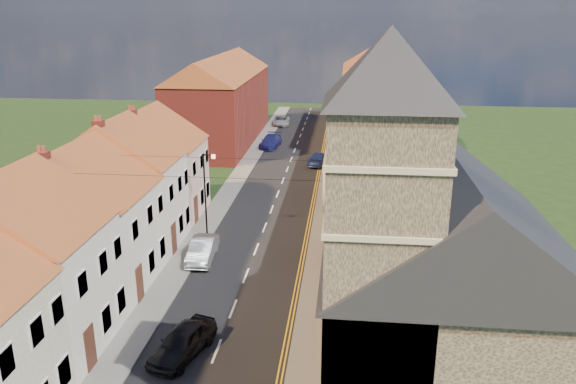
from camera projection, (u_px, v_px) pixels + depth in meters
The scene contains 23 objects.
road at pixel (278, 194), 49.51m from camera, with size 7.00×90.00×0.02m, color black.
pavement_left at pixel (229, 192), 49.93m from camera, with size 1.80×90.00×0.12m, color slate.
pavement_right at pixel (328, 195), 49.06m from camera, with size 1.80×90.00×0.12m, color slate.
church at pixel (434, 275), 21.55m from camera, with size 11.25×14.25×15.20m.
cottage_r_tudor at pixel (406, 221), 30.85m from camera, with size 8.30×5.20×9.00m.
cottage_r_white_near at pixel (398, 191), 35.95m from camera, with size 8.30×6.00×9.00m.
cottage_r_cream_mid at pixel (392, 168), 41.05m from camera, with size 8.30×5.20×9.00m.
cottage_r_pink at pixel (388, 150), 46.15m from camera, with size 8.30×6.00×9.00m.
cottage_r_white_far at pixel (384, 136), 51.25m from camera, with size 8.30×5.20×9.00m.
cottage_r_cream_far at pixel (381, 125), 56.36m from camera, with size 8.30×6.00×9.00m.
cottage_l_cream at pixel (13, 261), 25.93m from camera, with size 8.30×6.30×9.10m.
cottage_l_white at pixel (77, 215), 32.02m from camera, with size 8.30×6.90×8.80m.
cottage_l_brick_mid at pixel (119, 181), 37.73m from camera, with size 8.30×5.70×9.10m.
cottage_l_pink at pixel (148, 161), 43.26m from camera, with size 8.30×6.30×8.80m.
block_right_far at pixel (375, 94), 70.56m from camera, with size 8.30×24.20×10.50m.
block_left_far at pixel (221, 98), 67.68m from camera, with size 8.30×24.20×10.50m.
lamppost at pixel (206, 189), 39.34m from camera, with size 0.88×0.15×6.00m.
car_near at pixel (183, 342), 26.34m from camera, with size 1.69×4.19×1.43m, color black.
car_mid at pixel (203, 250), 36.43m from camera, with size 1.48×4.24×1.40m, color #9DA1A5.
car_far at pixel (271, 141), 65.96m from camera, with size 1.99×4.89×1.42m, color navy.
car_distant at pixel (281, 121), 78.38m from camera, with size 2.10×4.56×1.27m, color silver.
pedestrian_right at pixel (331, 240), 37.32m from camera, with size 0.78×0.61×1.61m, color black.
car_far_b at pixel (320, 159), 58.62m from camera, with size 1.82×4.47×1.30m, color navy.
Camera 1 is at (5.82, -16.63, 15.63)m, focal length 35.00 mm.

